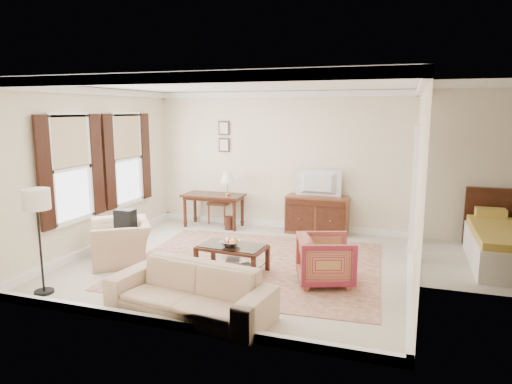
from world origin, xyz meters
The scene contains 20 objects.
room_shell centered at (0.00, 0.00, 2.47)m, with size 5.51×5.01×2.91m.
window_front centered at (-2.70, -0.70, 1.55)m, with size 0.12×1.56×1.80m, color #CCB284, non-canonical shape.
window_rear centered at (-2.70, 0.90, 1.55)m, with size 0.12×1.56×1.80m, color #CCB284, non-canonical shape.
doorway centered at (2.71, 1.50, 1.08)m, with size 0.10×1.12×2.25m, color white, non-canonical shape.
rug centered at (0.29, -0.02, 0.01)m, with size 4.01×3.44×0.01m, color maroon.
writing_desk centered at (-1.36, 2.07, 0.60)m, with size 1.30×0.65×0.71m.
desk_chair centered at (-1.36, 2.42, 0.53)m, with size 0.45×0.45×1.05m, color brown, non-canonical shape.
desk_lamp centered at (-1.03, 2.07, 0.96)m, with size 0.32×0.32×0.50m, color silver, non-canonical shape.
framed_prints centered at (-1.26, 2.47, 1.94)m, with size 0.25×0.04×0.68m, color #411E12, non-canonical shape.
sideboard centered at (0.88, 2.23, 0.39)m, with size 1.26×0.48×0.77m, color brown.
tv centered at (0.88, 2.21, 1.22)m, with size 0.89×0.51×0.12m, color black.
coffee_table centered at (0.07, -0.48, 0.33)m, with size 1.08×0.70×0.44m.
fruit_bowl centered at (0.05, -0.51, 0.49)m, with size 0.42×0.42×0.10m, color silver.
book_a centered at (-0.07, -0.39, 0.17)m, with size 0.28×0.04×0.38m, color brown.
book_b centered at (0.22, -0.54, 0.17)m, with size 0.28×0.03×0.38m, color brown.
striped_armchair centered at (1.53, -0.51, 0.40)m, with size 0.77×0.72×0.79m, color maroon.
club_armchair centered at (-1.88, -0.59, 0.46)m, with size 1.06×0.69×0.92m, color tan.
backpack centered at (-1.86, -0.46, 0.71)m, with size 0.32×0.22×0.40m, color black.
sofa centered at (0.12, -2.06, 0.41)m, with size 2.09×0.61×0.82m, color tan.
floor_lamp centered at (-2.10, -2.09, 1.22)m, with size 0.36×0.36×1.47m.
Camera 1 is at (2.57, -6.84, 2.49)m, focal length 32.00 mm.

